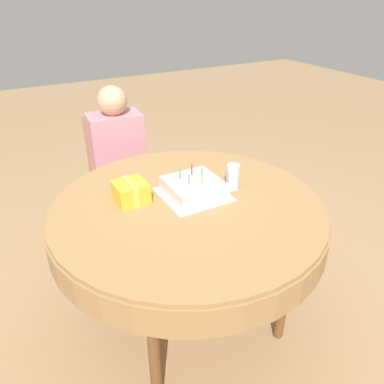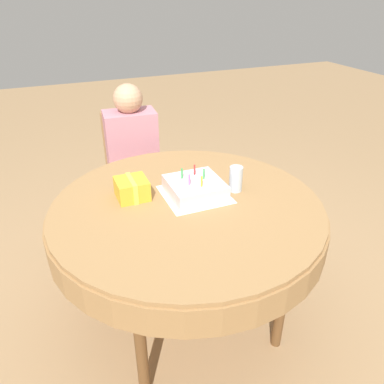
# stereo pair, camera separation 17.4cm
# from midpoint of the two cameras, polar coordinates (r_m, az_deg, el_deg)

# --- Properties ---
(ground_plane) EXTENTS (12.00, 12.00, 0.00)m
(ground_plane) POSITION_cam_midpoint_polar(r_m,az_deg,el_deg) (2.20, 1.74, -18.27)
(ground_plane) COLOR #A37F56
(dining_table) EXTENTS (1.28, 1.28, 0.73)m
(dining_table) POSITION_cam_midpoint_polar(r_m,az_deg,el_deg) (1.78, 2.05, -4.12)
(dining_table) COLOR #9E7547
(dining_table) RESTS_ON ground_plane
(chair) EXTENTS (0.41, 0.41, 0.87)m
(chair) POSITION_cam_midpoint_polar(r_m,az_deg,el_deg) (2.67, -7.22, 3.37)
(chair) COLOR #A37A4C
(chair) RESTS_ON ground_plane
(person) EXTENTS (0.35, 0.32, 1.08)m
(person) POSITION_cam_midpoint_polar(r_m,az_deg,el_deg) (2.52, -7.07, 6.19)
(person) COLOR tan
(person) RESTS_ON ground_plane
(napkin) EXTENTS (0.30, 0.30, 0.00)m
(napkin) POSITION_cam_midpoint_polar(r_m,az_deg,el_deg) (1.81, 3.20, -0.44)
(napkin) COLOR white
(napkin) RESTS_ON dining_table
(birthday_cake) EXTENTS (0.25, 0.25, 0.12)m
(birthday_cake) POSITION_cam_midpoint_polar(r_m,az_deg,el_deg) (1.79, 3.23, 0.60)
(birthday_cake) COLOR silver
(birthday_cake) RESTS_ON dining_table
(drinking_glass) EXTENTS (0.06, 0.06, 0.13)m
(drinking_glass) POSITION_cam_midpoint_polar(r_m,az_deg,el_deg) (1.84, 9.40, 1.92)
(drinking_glass) COLOR silver
(drinking_glass) RESTS_ON dining_table
(gift_box) EXTENTS (0.15, 0.15, 0.10)m
(gift_box) POSITION_cam_midpoint_polar(r_m,az_deg,el_deg) (1.77, -6.38, 0.44)
(gift_box) COLOR gold
(gift_box) RESTS_ON dining_table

